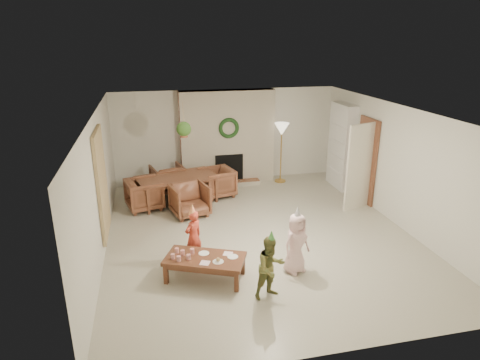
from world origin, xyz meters
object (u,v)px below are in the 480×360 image
object	(u,v)px
child_plaid	(271,268)
child_pink	(296,243)
dining_chair_far	(168,179)
dining_chair_left	(144,194)
dining_chair_right	(217,182)
dining_table	(178,190)
dining_chair_near	(190,200)
coffee_table_top	(205,259)
child_red	(193,237)

from	to	relation	value
child_plaid	child_pink	size ratio (longest dim) A/B	0.95
dining_chair_far	dining_chair_left	world-z (taller)	same
child_plaid	dining_chair_left	bearing A→B (deg)	97.85
dining_chair_far	dining_chair_right	xyz separation A→B (m)	(1.18, -0.54, 0.00)
dining_table	dining_chair_near	world-z (taller)	dining_chair_near
dining_table	dining_chair_right	xyz separation A→B (m)	(0.98, 0.25, 0.03)
child_pink	dining_chair_far	bearing A→B (deg)	89.52
child_pink	dining_chair_left	bearing A→B (deg)	102.43
dining_chair_right	child_pink	xyz separation A→B (m)	(0.71, -3.81, 0.17)
dining_chair_left	coffee_table_top	bearing A→B (deg)	-177.86
dining_chair_right	child_plaid	distance (m)	4.42
dining_table	child_plaid	world-z (taller)	child_plaid
dining_chair_right	child_red	size ratio (longest dim) A/B	0.81
dining_chair_near	dining_chair_right	size ratio (longest dim) A/B	1.00
child_pink	dining_chair_right	bearing A→B (deg)	76.56
child_pink	coffee_table_top	bearing A→B (deg)	152.02
coffee_table_top	child_red	xyz separation A→B (m)	(-0.12, 0.59, 0.12)
dining_table	dining_chair_right	size ratio (longest dim) A/B	2.34
dining_chair_far	dining_chair_left	bearing A→B (deg)	45.00
dining_chair_near	child_red	size ratio (longest dim) A/B	0.81
dining_chair_right	child_red	bearing A→B (deg)	-30.94
dining_chair_far	child_plaid	distance (m)	5.12
dining_chair_far	child_red	bearing A→B (deg)	79.70
dining_chair_near	dining_chair_left	size ratio (longest dim) A/B	1.00
dining_chair_far	dining_chair_left	distance (m)	1.15
dining_chair_right	child_pink	world-z (taller)	child_pink
dining_chair_left	coffee_table_top	xyz separation A→B (m)	(0.95, -3.26, 0.01)
child_red	child_pink	bearing A→B (deg)	122.95
dining_table	dining_chair_far	world-z (taller)	dining_chair_far
dining_chair_far	child_plaid	bearing A→B (deg)	90.23
dining_chair_near	child_plaid	size ratio (longest dim) A/B	0.78
child_plaid	coffee_table_top	bearing A→B (deg)	124.57
dining_table	dining_chair_far	bearing A→B (deg)	90.00
dining_chair_right	child_plaid	xyz separation A→B (m)	(0.09, -4.42, 0.15)
child_pink	dining_table	bearing A→B (deg)	91.45
dining_chair_left	child_red	size ratio (longest dim) A/B	0.81
dining_chair_left	child_pink	size ratio (longest dim) A/B	0.74
child_plaid	child_pink	distance (m)	0.87
dining_chair_left	child_red	xyz separation A→B (m)	(0.83, -2.66, 0.13)
dining_chair_left	child_pink	distance (m)	4.18
coffee_table_top	child_plaid	world-z (taller)	child_plaid
dining_chair_far	child_red	world-z (taller)	child_red
dining_chair_right	child_pink	bearing A→B (deg)	-3.51
dining_chair_near	coffee_table_top	xyz separation A→B (m)	(-0.04, -2.67, 0.01)
dining_chair_near	child_pink	bearing A→B (deg)	-75.71
dining_chair_right	child_pink	distance (m)	3.88
dining_chair_far	dining_chair_right	distance (m)	1.30
dining_chair_near	child_plaid	world-z (taller)	child_plaid
coffee_table_top	child_plaid	distance (m)	1.16
dining_table	dining_chair_left	size ratio (longest dim) A/B	2.34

